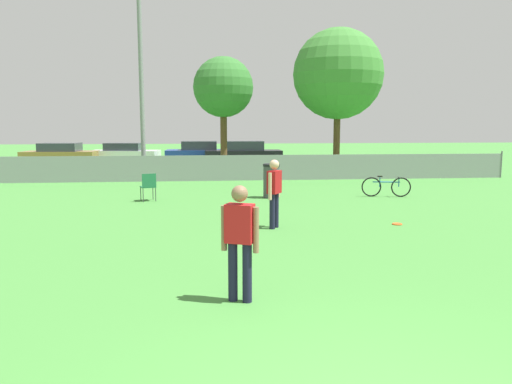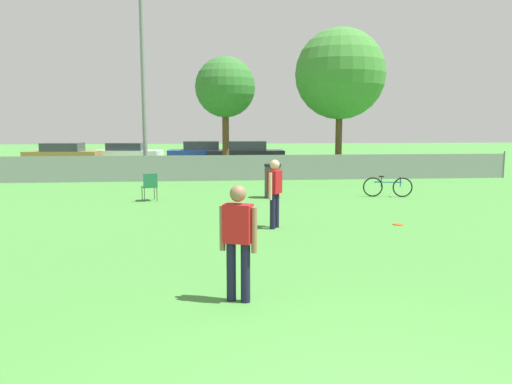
% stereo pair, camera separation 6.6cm
% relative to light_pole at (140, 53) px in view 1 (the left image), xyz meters
% --- Properties ---
extents(fence_backline, '(24.04, 0.07, 1.21)m').
position_rel_light_pole_xyz_m(fence_backline, '(4.21, -1.37, -4.94)').
color(fence_backline, gray).
rests_on(fence_backline, ground_plane).
extents(light_pole, '(0.90, 0.36, 9.42)m').
position_rel_light_pole_xyz_m(light_pole, '(0.00, 0.00, 0.00)').
color(light_pole, gray).
rests_on(light_pole, ground_plane).
extents(tree_near_pole, '(2.85, 2.85, 5.60)m').
position_rel_light_pole_xyz_m(tree_near_pole, '(3.66, 1.29, -1.35)').
color(tree_near_pole, brown).
rests_on(tree_near_pole, ground_plane).
extents(tree_far_right, '(4.32, 4.32, 6.96)m').
position_rel_light_pole_xyz_m(tree_far_right, '(9.13, 1.03, -0.70)').
color(tree_far_right, brown).
rests_on(tree_far_right, ground_plane).
extents(player_thrower_red, '(0.50, 0.35, 1.61)m').
position_rel_light_pole_xyz_m(player_thrower_red, '(3.20, -16.22, -4.56)').
color(player_thrower_red, '#191933').
rests_on(player_thrower_red, ground_plane).
extents(player_defender_red, '(0.39, 0.46, 1.61)m').
position_rel_light_pole_xyz_m(player_defender_red, '(4.33, -11.44, -4.56)').
color(player_defender_red, '#191933').
rests_on(player_defender_red, ground_plane).
extents(frisbee_disc, '(0.25, 0.25, 0.03)m').
position_rel_light_pole_xyz_m(frisbee_disc, '(7.36, -11.33, -5.47)').
color(frisbee_disc, '#E5591E').
rests_on(frisbee_disc, ground_plane).
extents(folding_chair_sideline, '(0.56, 0.56, 0.88)m').
position_rel_light_pole_xyz_m(folding_chair_sideline, '(0.95, -6.92, -4.97)').
color(folding_chair_sideline, '#333338').
rests_on(folding_chair_sideline, ground_plane).
extents(bicycle_sideline, '(1.61, 0.47, 0.71)m').
position_rel_light_pole_xyz_m(bicycle_sideline, '(8.78, -6.75, -5.15)').
color(bicycle_sideline, black).
rests_on(bicycle_sideline, ground_plane).
extents(trash_bin, '(0.55, 0.55, 1.12)m').
position_rel_light_pole_xyz_m(trash_bin, '(4.91, -6.58, -4.92)').
color(trash_bin, '#3F3F44').
rests_on(trash_bin, ground_plane).
extents(parked_car_tan, '(4.25, 2.02, 1.34)m').
position_rel_light_pole_xyz_m(parked_car_tan, '(-5.70, 7.51, -4.82)').
color(parked_car_tan, black).
rests_on(parked_car_tan, ground_plane).
extents(parked_car_white, '(4.36, 2.31, 1.29)m').
position_rel_light_pole_xyz_m(parked_car_white, '(-2.18, 8.55, -4.84)').
color(parked_car_white, black).
rests_on(parked_car_white, ground_plane).
extents(parked_car_blue, '(4.03, 1.95, 1.43)m').
position_rel_light_pole_xyz_m(parked_car_blue, '(2.43, 7.40, -4.80)').
color(parked_car_blue, black).
rests_on(parked_car_blue, ground_plane).
extents(parked_car_dark, '(4.44, 1.72, 1.46)m').
position_rel_light_pole_xyz_m(parked_car_dark, '(4.97, 6.24, -4.78)').
color(parked_car_dark, black).
rests_on(parked_car_dark, ground_plane).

